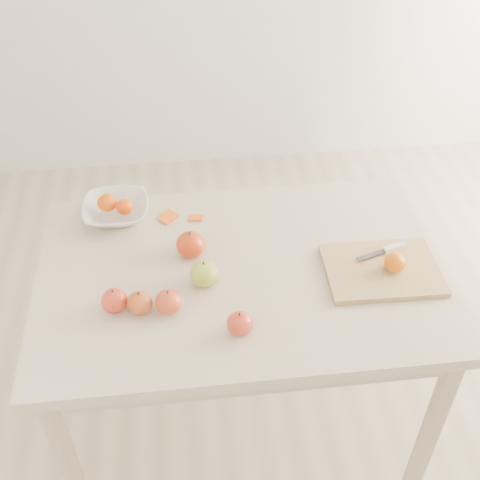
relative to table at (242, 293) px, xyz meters
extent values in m
plane|color=#C6B293|center=(0.00, 0.00, -0.65)|extent=(3.50, 3.50, 0.00)
cube|color=beige|center=(0.00, 0.00, 0.08)|extent=(1.20, 0.80, 0.04)
cylinder|color=#BCAA8E|center=(-0.54, 0.34, -0.30)|extent=(0.06, 0.06, 0.71)
cylinder|color=#BCAA8E|center=(0.54, 0.34, -0.30)|extent=(0.06, 0.06, 0.71)
cylinder|color=#BCAA8E|center=(-0.54, -0.34, -0.30)|extent=(0.06, 0.06, 0.71)
cylinder|color=#BCAA8E|center=(0.54, -0.34, -0.30)|extent=(0.06, 0.06, 0.71)
cube|color=tan|center=(0.40, -0.06, 0.11)|extent=(0.34, 0.25, 0.02)
ellipsoid|color=#D05307|center=(0.43, -0.07, 0.14)|extent=(0.06, 0.06, 0.05)
imported|color=white|center=(-0.37, 0.29, 0.13)|extent=(0.21, 0.21, 0.05)
ellipsoid|color=#C95707|center=(-0.40, 0.30, 0.15)|extent=(0.06, 0.06, 0.06)
ellipsoid|color=#E74908|center=(-0.34, 0.28, 0.15)|extent=(0.06, 0.06, 0.05)
cube|color=#CB4E0E|center=(-0.21, 0.26, 0.10)|extent=(0.07, 0.07, 0.01)
cube|color=#E35310|center=(-0.12, 0.25, 0.10)|extent=(0.05, 0.04, 0.01)
cube|color=white|center=(0.46, 0.01, 0.12)|extent=(0.08, 0.04, 0.01)
cube|color=#3A3C42|center=(0.38, -0.01, 0.12)|extent=(0.10, 0.04, 0.00)
ellipsoid|color=olive|center=(-0.11, -0.05, 0.14)|extent=(0.08, 0.08, 0.07)
ellipsoid|color=#9F050A|center=(-0.15, 0.08, 0.14)|extent=(0.09, 0.09, 0.08)
ellipsoid|color=maroon|center=(-0.03, -0.24, 0.13)|extent=(0.07, 0.07, 0.06)
ellipsoid|color=#9D0614|center=(-0.22, -0.14, 0.13)|extent=(0.07, 0.07, 0.07)
ellipsoid|color=#A21110|center=(-0.36, -0.12, 0.13)|extent=(0.07, 0.07, 0.07)
ellipsoid|color=#9E2312|center=(-0.29, -0.13, 0.13)|extent=(0.07, 0.07, 0.06)
camera|label=1|loc=(-0.16, -1.28, 1.32)|focal=45.00mm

